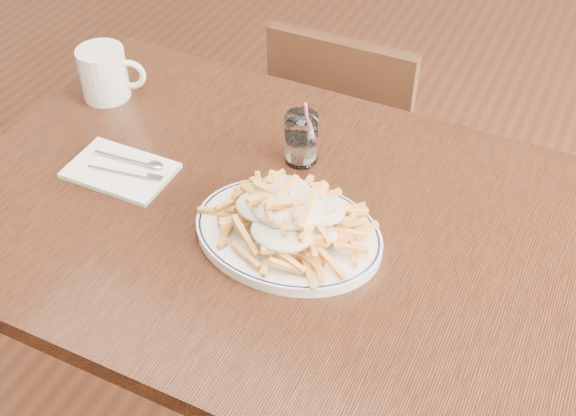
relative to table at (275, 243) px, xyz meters
The scene contains 8 objects.
table is the anchor object (origin of this frame).
chair_far 0.67m from the table, 98.38° to the left, with size 0.37×0.37×0.80m.
fries_plate 0.11m from the table, 43.18° to the right, with size 0.41×0.38×0.02m.
loaded_fries 0.16m from the table, 43.18° to the right, with size 0.28×0.23×0.08m.
napkin 0.32m from the table, behind, with size 0.20×0.13×0.01m, color white.
cutlery 0.33m from the table, behind, with size 0.17×0.08×0.01m.
water_glass 0.20m from the table, 97.02° to the left, with size 0.06×0.06×0.14m.
coffee_mug 0.53m from the table, 159.89° to the left, with size 0.14×0.10×0.11m.
Camera 1 is at (0.43, -0.84, 1.63)m, focal length 45.00 mm.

